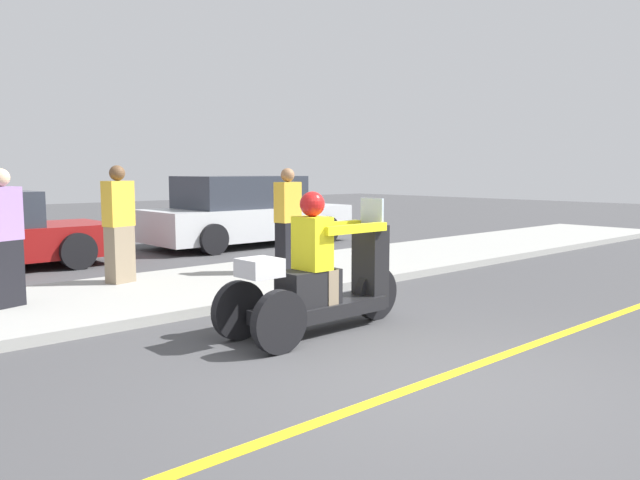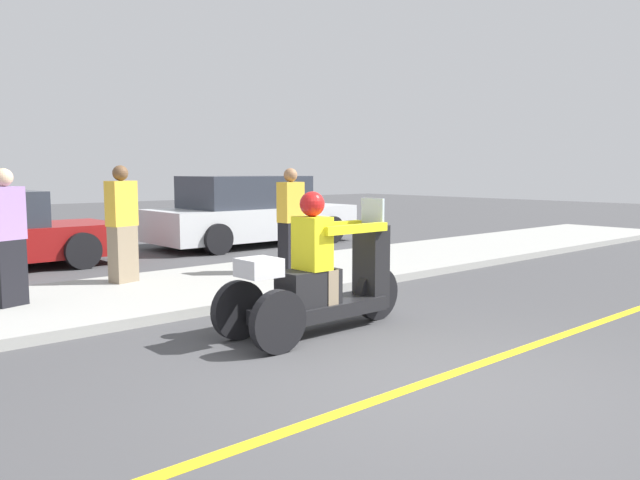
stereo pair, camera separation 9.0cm
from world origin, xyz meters
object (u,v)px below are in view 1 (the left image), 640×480
Objects in this scene: spectator_with_child at (288,223)px; parked_car_lot_center at (246,213)px; spectator_mid_group at (4,241)px; spectator_far_back at (119,226)px; motorcycle_trike at (320,282)px.

parked_car_lot_center is at bearing 62.42° from spectator_with_child.
spectator_with_child is 1.01× the size of spectator_mid_group.
spectator_with_child is 0.34× the size of parked_car_lot_center.
spectator_with_child is 0.98× the size of spectator_far_back.
parked_car_lot_center is at bearing 60.23° from motorcycle_trike.
spectator_mid_group is 0.97× the size of spectator_far_back.
spectator_mid_group is 0.33× the size of parked_car_lot_center.
motorcycle_trike is at bearing -80.93° from spectator_far_back.
spectator_mid_group is at bearing -159.75° from spectator_far_back.
spectator_far_back reaches higher than spectator_mid_group.
spectator_far_back is at bearing -143.85° from parked_car_lot_center.
spectator_with_child reaches higher than parked_car_lot_center.
spectator_with_child is 2.50m from spectator_far_back.
parked_car_lot_center is (4.54, 3.32, -0.18)m from spectator_far_back.
motorcycle_trike is 3.23m from spectator_with_child.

